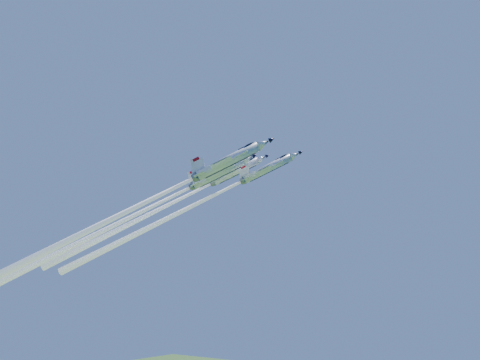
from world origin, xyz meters
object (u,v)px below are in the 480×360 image
Objects in this scene: jet_lead at (188,208)px; jet_right at (111,219)px; jet_slot at (119,223)px; jet_left at (162,208)px.

jet_lead is 0.75× the size of jet_right.
jet_right is at bearing -55.00° from jet_lead.
jet_lead is at bearing 125.00° from jet_right.
jet_lead is 0.83× the size of jet_slot.
jet_slot is at bearing -38.02° from jet_left.
jet_left is at bearing 141.98° from jet_slot.
jet_slot is (-0.98, -11.92, -4.55)m from jet_left.
jet_lead is at bearing 102.20° from jet_slot.
jet_slot is at bearing -177.30° from jet_right.
jet_lead is 9.50m from jet_left.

